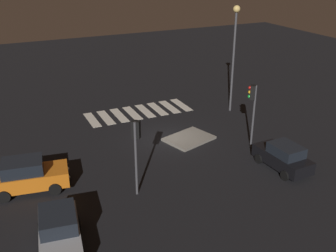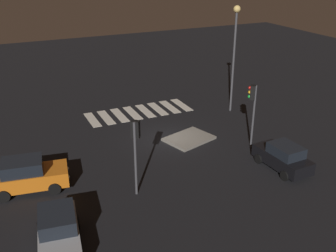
{
  "view_description": "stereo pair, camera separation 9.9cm",
  "coord_description": "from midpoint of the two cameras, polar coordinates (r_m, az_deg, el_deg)",
  "views": [
    {
      "loc": [
        11.04,
        23.31,
        12.27
      ],
      "look_at": [
        0.0,
        0.0,
        1.0
      ],
      "focal_mm": 42.21,
      "sensor_mm": 36.0,
      "label": 1
    },
    {
      "loc": [
        10.95,
        23.35,
        12.27
      ],
      "look_at": [
        0.0,
        0.0,
        1.0
      ],
      "focal_mm": 42.21,
      "sensor_mm": 36.0,
      "label": 2
    }
  ],
  "objects": [
    {
      "name": "ground_plane",
      "position": [
        28.56,
        -0.1,
        -1.84
      ],
      "size": [
        80.0,
        80.0,
        0.0
      ],
      "primitive_type": "plane",
      "color": "black"
    },
    {
      "name": "car_orange",
      "position": [
        23.55,
        -19.73,
        -6.74
      ],
      "size": [
        4.51,
        2.54,
        1.88
      ],
      "rotation": [
        0.0,
        0.0,
        2.99
      ],
      "color": "orange",
      "rests_on": "ground"
    },
    {
      "name": "street_lamp",
      "position": [
        32.53,
        9.48,
        11.82
      ],
      "size": [
        0.56,
        0.56,
        8.66
      ],
      "color": "#47474C",
      "rests_on": "ground"
    },
    {
      "name": "crosswalk_near",
      "position": [
        33.45,
        -4.33,
        2.03
      ],
      "size": [
        8.75,
        3.2,
        0.02
      ],
      "color": "silver",
      "rests_on": "ground"
    },
    {
      "name": "car_black",
      "position": [
        25.32,
        16.18,
        -4.28
      ],
      "size": [
        1.95,
        3.94,
        1.69
      ],
      "rotation": [
        0.0,
        0.0,
        -1.53
      ],
      "color": "black",
      "rests_on": "ground"
    },
    {
      "name": "traffic_light_north",
      "position": [
        20.89,
        -4.77,
        -1.96
      ],
      "size": [
        0.54,
        0.53,
        4.33
      ],
      "rotation": [
        0.0,
        0.0,
        -2.25
      ],
      "color": "#47474C",
      "rests_on": "ground"
    },
    {
      "name": "traffic_island",
      "position": [
        28.41,
        2.94,
        -1.82
      ],
      "size": [
        3.78,
        3.24,
        0.18
      ],
      "color": "gray",
      "rests_on": "ground"
    },
    {
      "name": "traffic_light_west",
      "position": [
        26.62,
        12.01,
        3.55
      ],
      "size": [
        0.53,
        0.54,
        4.46
      ],
      "rotation": [
        0.0,
        0.0,
        -0.67
      ],
      "color": "#47474C",
      "rests_on": "ground"
    },
    {
      "name": "car_silver",
      "position": [
        18.86,
        -15.56,
        -14.57
      ],
      "size": [
        2.37,
        4.29,
        1.8
      ],
      "rotation": [
        0.0,
        0.0,
        1.43
      ],
      "color": "#9EA0A5",
      "rests_on": "ground"
    }
  ]
}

